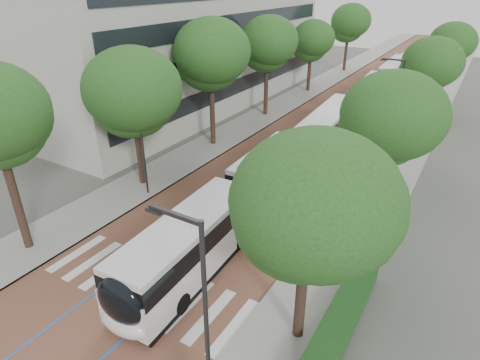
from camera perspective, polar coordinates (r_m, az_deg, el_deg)
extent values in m
plane|color=#51544C|center=(20.22, -15.59, -15.73)|extent=(160.00, 160.00, 0.00)
cube|color=brown|center=(52.64, 17.29, 10.95)|extent=(11.00, 140.00, 0.02)
cube|color=#999790|center=(54.80, 9.61, 12.42)|extent=(4.00, 140.00, 0.12)
cube|color=#999790|center=(51.46, 25.41, 9.29)|extent=(4.00, 140.00, 0.12)
cube|color=gray|center=(54.16, 11.50, 12.10)|extent=(0.20, 140.00, 0.14)
cube|color=gray|center=(51.66, 23.33, 9.75)|extent=(0.20, 140.00, 0.14)
cube|color=silver|center=(23.76, -22.14, -9.59)|extent=(0.55, 3.60, 0.01)
cube|color=silver|center=(22.91, -20.16, -10.69)|extent=(0.55, 3.60, 0.01)
cube|color=silver|center=(22.09, -18.02, -11.86)|extent=(0.55, 3.60, 0.01)
cube|color=silver|center=(21.31, -15.69, -13.10)|extent=(0.55, 3.60, 0.01)
cube|color=silver|center=(20.58, -13.17, -14.41)|extent=(0.55, 3.60, 0.01)
cube|color=silver|center=(19.90, -10.44, -15.77)|extent=(0.55, 3.60, 0.01)
cube|color=silver|center=(19.28, -7.49, -17.20)|extent=(0.55, 3.60, 0.01)
cube|color=silver|center=(18.72, -4.29, -18.66)|extent=(0.55, 3.60, 0.01)
cube|color=silver|center=(18.23, -0.86, -20.16)|extent=(0.55, 3.60, 0.01)
cube|color=blue|center=(53.02, 15.61, 11.30)|extent=(0.12, 126.00, 0.01)
cube|color=blue|center=(52.30, 19.00, 10.63)|extent=(0.12, 126.00, 0.01)
cube|color=#B4B2A7|center=(49.29, -9.31, 19.10)|extent=(18.00, 40.00, 14.00)
cube|color=black|center=(44.85, 0.30, 13.48)|extent=(0.12, 38.00, 1.60)
cube|color=black|center=(44.22, 0.31, 17.52)|extent=(0.12, 38.00, 1.60)
cube|color=black|center=(43.82, 0.32, 21.65)|extent=(0.12, 38.00, 1.60)
cylinder|color=#2B2B2E|center=(12.37, -4.70, -21.56)|extent=(0.14, 0.14, 8.00)
cube|color=#2B2B2E|center=(10.24, -9.19, -4.93)|extent=(1.70, 0.12, 0.12)
cube|color=#2B2B2E|center=(10.70, -12.06, -4.23)|extent=(0.50, 0.20, 0.10)
cylinder|color=#2B2B2E|center=(33.23, 21.30, 8.87)|extent=(0.14, 0.14, 8.00)
cube|color=#2B2B2E|center=(32.50, 21.05, 15.70)|extent=(1.70, 0.12, 0.12)
cube|color=#2B2B2E|center=(32.65, 19.80, 15.79)|extent=(0.50, 0.20, 0.10)
cylinder|color=#2B2B2E|center=(26.71, -13.80, 5.81)|extent=(0.14, 0.14, 8.00)
cylinder|color=black|center=(24.08, -29.01, -3.41)|extent=(0.44, 0.44, 5.17)
cylinder|color=black|center=(28.98, -14.06, 3.49)|extent=(0.44, 0.44, 4.53)
ellipsoid|color=#1C4E19|center=(27.66, -15.01, 11.33)|extent=(6.38, 6.38, 5.42)
cylinder|color=black|center=(35.29, -3.94, 9.13)|extent=(0.44, 0.44, 5.32)
ellipsoid|color=#1C4E19|center=(34.14, -4.20, 16.89)|extent=(6.24, 6.24, 5.31)
cylinder|color=black|center=(43.57, 3.71, 12.40)|extent=(0.44, 0.44, 5.08)
ellipsoid|color=#1C4E19|center=(42.66, 3.90, 18.42)|extent=(5.81, 5.81, 4.93)
cylinder|color=black|center=(54.33, 9.78, 14.56)|extent=(0.44, 0.44, 4.31)
ellipsoid|color=#1C4E19|center=(53.66, 10.12, 18.64)|extent=(5.25, 5.25, 4.46)
cylinder|color=black|center=(68.23, 14.77, 16.81)|extent=(0.44, 0.44, 4.92)
ellipsoid|color=#1C4E19|center=(67.66, 15.24, 20.53)|extent=(5.95, 5.95, 5.06)
cylinder|color=black|center=(16.61, 8.66, -16.06)|extent=(0.44, 0.44, 4.26)
ellipsoid|color=#1C4E19|center=(14.28, 9.71, -4.57)|extent=(5.95, 5.95, 5.05)
cylinder|color=black|center=(26.43, 18.94, -0.06)|extent=(0.44, 0.44, 4.09)
ellipsoid|color=#1C4E19|center=(25.06, 20.20, 7.54)|extent=(6.03, 6.03, 5.13)
cylinder|color=black|center=(39.34, 23.92, 8.21)|extent=(0.44, 0.44, 4.60)
ellipsoid|color=#1C4E19|center=(38.37, 25.10, 14.10)|extent=(4.95, 4.95, 4.21)
cylinder|color=black|center=(54.83, 26.65, 12.35)|extent=(0.44, 0.44, 4.43)
ellipsoid|color=#1C4E19|center=(54.16, 27.55, 16.43)|extent=(5.18, 5.18, 4.40)
cylinder|color=black|center=(23.43, -0.13, -2.78)|extent=(2.34, 1.00, 2.30)
cube|color=silver|center=(20.11, -7.27, -10.40)|extent=(2.90, 9.46, 1.82)
cube|color=black|center=(19.44, -7.46, -7.72)|extent=(2.93, 9.27, 0.97)
cube|color=silver|center=(19.09, -7.58, -6.13)|extent=(2.84, 9.27, 0.31)
cube|color=black|center=(20.78, -7.09, -12.79)|extent=(2.83, 9.08, 0.35)
cube|color=silver|center=(27.10, 4.26, 0.25)|extent=(2.83, 7.84, 1.82)
cube|color=black|center=(26.61, 4.34, 2.45)|extent=(2.86, 7.69, 0.97)
cube|color=silver|center=(26.35, 4.39, 3.72)|extent=(2.77, 7.68, 0.31)
cube|color=black|center=(27.60, 4.18, -1.77)|extent=(2.76, 7.53, 0.35)
ellipsoid|color=black|center=(17.09, -16.52, -16.19)|extent=(2.39, 1.20, 2.28)
ellipsoid|color=silver|center=(17.84, -16.14, -18.97)|extent=(2.39, 1.10, 1.14)
cylinder|color=black|center=(19.84, -13.81, -14.50)|extent=(0.34, 1.01, 1.00)
cylinder|color=black|center=(18.70, -8.36, -16.97)|extent=(0.34, 1.01, 1.00)
cylinder|color=black|center=(29.22, 3.56, 0.67)|extent=(0.34, 1.01, 1.00)
cylinder|color=black|center=(28.45, 7.68, -0.29)|extent=(0.34, 1.01, 1.00)
cylinder|color=black|center=(23.12, -5.06, -7.06)|extent=(0.34, 1.01, 1.00)
cylinder|color=black|center=(22.15, -0.10, -8.65)|extent=(0.34, 1.01, 1.00)
cube|color=silver|center=(36.15, 12.41, 6.65)|extent=(3.17, 12.12, 1.82)
cube|color=black|center=(35.79, 12.59, 8.36)|extent=(3.19, 11.88, 0.97)
cube|color=silver|center=(35.60, 12.69, 9.34)|extent=(3.10, 11.88, 0.31)
cube|color=black|center=(36.53, 12.24, 5.05)|extent=(3.09, 11.64, 0.35)
ellipsoid|color=black|center=(30.63, 9.41, 4.71)|extent=(2.41, 1.23, 2.28)
ellipsoid|color=silver|center=(31.03, 9.22, 2.73)|extent=(2.40, 1.13, 1.14)
cylinder|color=black|center=(33.50, 8.67, 3.95)|extent=(0.36, 1.02, 1.00)
cylinder|color=black|center=(32.92, 12.37, 3.19)|extent=(0.36, 1.02, 1.00)
cylinder|color=black|center=(40.15, 12.31, 7.53)|extent=(0.36, 1.02, 1.00)
cylinder|color=black|center=(39.66, 15.45, 6.93)|extent=(0.36, 1.02, 1.00)
cube|color=silver|center=(48.06, 17.92, 10.98)|extent=(3.16, 12.12, 1.82)
cube|color=black|center=(47.79, 18.11, 12.29)|extent=(3.19, 11.88, 0.97)
cube|color=silver|center=(47.64, 18.23, 13.03)|extent=(3.10, 11.88, 0.31)
cube|color=black|center=(48.35, 17.74, 9.75)|extent=(3.08, 11.64, 0.35)
ellipsoid|color=black|center=(42.31, 16.44, 10.18)|extent=(2.41, 1.23, 2.28)
ellipsoid|color=silver|center=(42.58, 16.23, 8.70)|extent=(2.40, 1.13, 1.14)
cylinder|color=black|center=(45.06, 15.44, 9.29)|extent=(0.35, 1.02, 1.00)
cylinder|color=black|center=(44.67, 18.26, 8.76)|extent=(0.35, 1.02, 1.00)
cylinder|color=black|center=(52.06, 17.43, 11.33)|extent=(0.35, 1.02, 1.00)
cylinder|color=black|center=(51.73, 19.90, 10.87)|extent=(0.35, 1.02, 1.00)
cube|color=silver|center=(61.22, 21.10, 13.71)|extent=(2.93, 12.08, 1.82)
cube|color=black|center=(61.00, 21.28, 14.75)|extent=(2.96, 11.84, 0.97)
cube|color=silver|center=(60.89, 21.38, 15.33)|extent=(2.87, 11.84, 0.31)
cube|color=black|center=(61.44, 20.93, 12.73)|extent=(2.86, 11.60, 0.35)
ellipsoid|color=black|center=(55.40, 20.17, 13.43)|extent=(2.39, 1.18, 2.28)
ellipsoid|color=silver|center=(55.60, 19.97, 12.28)|extent=(2.38, 1.08, 1.14)
cylinder|color=black|center=(58.07, 19.24, 12.59)|extent=(0.34, 1.01, 1.00)
cylinder|color=black|center=(57.74, 21.47, 12.16)|extent=(0.34, 1.01, 1.00)
cylinder|color=black|center=(65.22, 20.58, 13.82)|extent=(0.34, 1.01, 1.00)
cylinder|color=black|center=(64.92, 22.57, 13.44)|extent=(0.34, 1.01, 1.00)
cube|color=silver|center=(72.82, 23.66, 15.14)|extent=(2.88, 12.07, 1.82)
cube|color=black|center=(72.64, 23.83, 16.01)|extent=(2.92, 11.84, 0.97)
cube|color=silver|center=(72.55, 23.92, 16.50)|extent=(2.83, 11.83, 0.31)
cube|color=black|center=(73.01, 23.50, 14.31)|extent=(2.82, 11.59, 0.35)
ellipsoid|color=black|center=(67.02, 22.76, 15.10)|extent=(2.38, 1.17, 2.28)
ellipsoid|color=silver|center=(67.18, 22.58, 14.15)|extent=(2.38, 1.07, 1.14)
cylinder|color=black|center=(69.67, 22.02, 14.33)|extent=(0.33, 1.01, 1.00)
cylinder|color=black|center=(69.28, 23.87, 13.94)|extent=(0.33, 1.01, 1.00)
cylinder|color=black|center=(76.83, 23.28, 15.13)|extent=(0.33, 1.01, 1.00)
cylinder|color=black|center=(76.48, 24.97, 14.77)|extent=(0.33, 1.01, 1.00)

